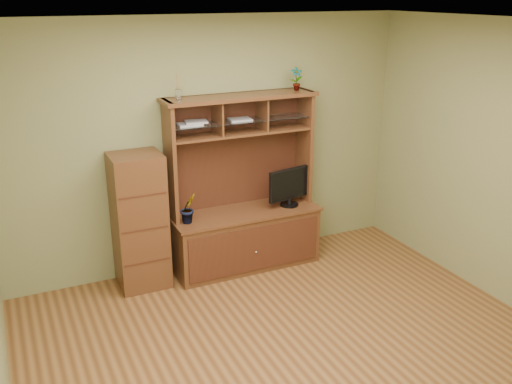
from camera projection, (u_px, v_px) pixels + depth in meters
room at (302, 205)px, 4.42m from camera, size 4.54×4.04×2.74m
media_hutch at (244, 221)px, 6.28m from camera, size 1.66×0.61×1.90m
monitor at (290, 186)px, 6.29m from camera, size 0.54×0.21×0.43m
orchid_plant at (188, 208)px, 5.85m from camera, size 0.21×0.18×0.31m
top_plant at (296, 79)px, 6.10m from camera, size 0.15×0.11×0.25m
reed_diffuser at (178, 88)px, 5.58m from camera, size 0.06×0.06×0.29m
magazines at (208, 122)px, 5.82m from camera, size 0.80×0.21×0.04m
side_cabinet at (140, 221)px, 5.78m from camera, size 0.50×0.46×1.41m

